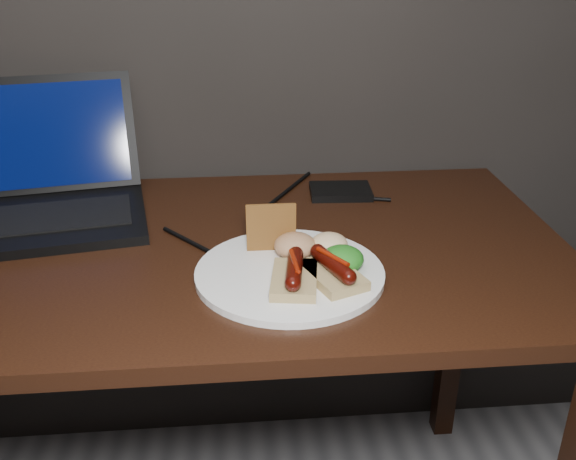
# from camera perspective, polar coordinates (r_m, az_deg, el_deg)

# --- Properties ---
(desk) EXTENTS (1.40, 0.70, 0.75)m
(desk) POSITION_cam_1_polar(r_m,az_deg,el_deg) (1.21, -9.30, -5.21)
(desk) COLOR black
(desk) RESTS_ON ground
(laptop) EXTENTS (0.41, 0.41, 0.25)m
(laptop) POSITION_cam_1_polar(r_m,az_deg,el_deg) (1.35, -20.57, 3.43)
(laptop) COLOR black
(laptop) RESTS_ON desk
(hard_drive) EXTENTS (0.13, 0.10, 0.02)m
(hard_drive) POSITION_cam_1_polar(r_m,az_deg,el_deg) (1.37, 4.69, 3.44)
(hard_drive) COLOR black
(hard_drive) RESTS_ON desk
(desk_cables) EXTENTS (0.86, 0.42, 0.01)m
(desk_cables) POSITION_cam_1_polar(r_m,az_deg,el_deg) (1.28, -7.80, 1.39)
(desk_cables) COLOR black
(desk_cables) RESTS_ON desk
(plate) EXTENTS (0.33, 0.33, 0.01)m
(plate) POSITION_cam_1_polar(r_m,az_deg,el_deg) (1.05, 0.15, -3.86)
(plate) COLOR white
(plate) RESTS_ON desk
(bread_sausage_center) EXTENTS (0.09, 0.12, 0.04)m
(bread_sausage_center) POSITION_cam_1_polar(r_m,az_deg,el_deg) (1.00, 0.57, -3.99)
(bread_sausage_center) COLOR tan
(bread_sausage_center) RESTS_ON plate
(bread_sausage_right) EXTENTS (0.11, 0.13, 0.04)m
(bread_sausage_right) POSITION_cam_1_polar(r_m,az_deg,el_deg) (1.01, 3.96, -3.59)
(bread_sausage_right) COLOR tan
(bread_sausage_right) RESTS_ON plate
(crispbread) EXTENTS (0.09, 0.01, 0.08)m
(crispbread) POSITION_cam_1_polar(r_m,az_deg,el_deg) (1.09, -1.51, 0.25)
(crispbread) COLOR #985B29
(crispbread) RESTS_ON plate
(salad_greens) EXTENTS (0.07, 0.07, 0.04)m
(salad_greens) POSITION_cam_1_polar(r_m,az_deg,el_deg) (1.05, 4.86, -2.54)
(salad_greens) COLOR #195010
(salad_greens) RESTS_ON plate
(salsa_mound) EXTENTS (0.07, 0.07, 0.04)m
(salsa_mound) POSITION_cam_1_polar(r_m,az_deg,el_deg) (1.08, 0.65, -1.39)
(salsa_mound) COLOR #A52F10
(salsa_mound) RESTS_ON plate
(coleslaw_mound) EXTENTS (0.06, 0.06, 0.04)m
(coleslaw_mound) POSITION_cam_1_polar(r_m,az_deg,el_deg) (1.09, 3.69, -1.25)
(coleslaw_mound) COLOR beige
(coleslaw_mound) RESTS_ON plate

